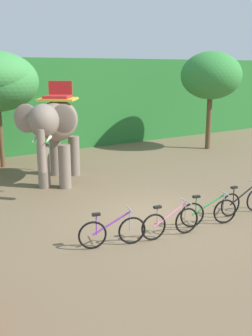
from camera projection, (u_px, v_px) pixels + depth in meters
ground_plane at (154, 216)px, 11.84m from camera, size 80.00×80.00×0.00m
foliage_hedge at (11, 103)px, 22.06m from camera, size 36.00×6.00×4.74m
tree_center_right at (211, 76)px, 20.67m from camera, size 3.15×3.15×5.09m
elephant at (56, 126)px, 14.62m from camera, size 3.41×3.93×3.78m
bike_purple at (112, 232)px, 9.73m from camera, size 1.66×0.64×0.92m
bike_pink at (170, 223)px, 10.29m from camera, size 1.70×0.52×0.92m
bike_green at (209, 212)px, 11.04m from camera, size 1.65×0.66×0.92m
bike_black at (243, 201)px, 11.93m from camera, size 1.71×0.52×0.92m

